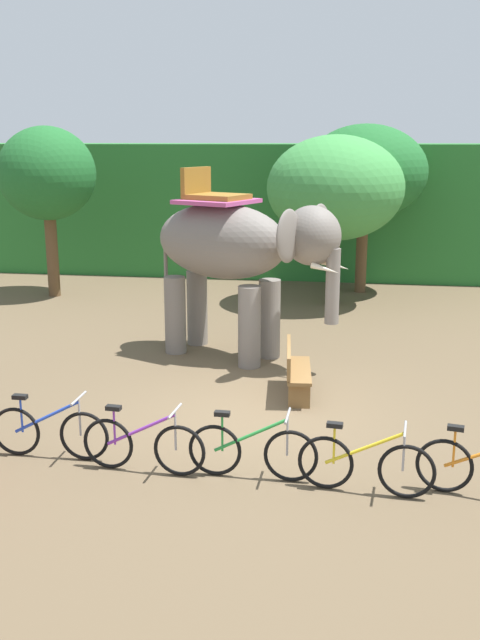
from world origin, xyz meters
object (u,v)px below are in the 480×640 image
Objects in this scene: tree_center_left at (335,188)px; bike_purple at (143,445)px; elephant at (236,250)px; bike_yellow at (365,465)px; bike_blue at (49,432)px; tree_right at (47,175)px; wooden_bench at (295,369)px; tree_far_right at (365,173)px; bike_green at (252,451)px.

tree_center_left is 11.04m from bike_purple.
bike_yellow is at bearing -65.54° from elephant.
bike_blue is 4.32m from bike_yellow.
tree_right reaches higher than wooden_bench.
elephant is 5.63m from bike_purple.
bike_blue is 1.42m from bike_purple.
tree_far_right reaches higher than bike_blue.
wooden_bench is at bearing 84.40° from bike_green.
bike_blue is at bearing 170.57° from bike_purple.
bike_green is (2.86, -0.20, 0.00)m from bike_blue.
tree_far_right is at bearing 65.92° from tree_center_left.
tree_right is 7.93m from elephant.
tree_right is 0.99× the size of tree_far_right.
tree_right reaches higher than bike_green.
tree_right is 7.82m from tree_center_left.
elephant reaches higher than bike_yellow.
bike_blue is at bearing 174.78° from bike_yellow.
tree_far_right is at bearing 69.44° from elephant.
tree_right is 3.06× the size of wooden_bench.
tree_center_left is at bearing 86.45° from wooden_bench.
tree_far_right is 13.11m from bike_blue.
bike_purple is (-2.22, -10.47, -2.69)m from tree_center_left.
bike_yellow is at bearing -7.57° from bike_green.
bike_blue and bike_green have the same top height.
elephant is at bearing 123.29° from wooden_bench.
tree_far_right is at bearing 82.79° from bike_green.
elephant is at bearing -40.08° from tree_right.
bike_purple is 1.00× the size of bike_green.
tree_center_left is at bearing 78.04° from bike_purple.
tree_far_right reaches higher than bike_purple.
bike_green is 3.23m from wooden_bench.
wooden_bench is at bearing -93.55° from tree_center_left.
bike_green reaches higher than wooden_bench.
tree_right is 11.37m from bike_blue.
bike_blue reaches higher than wooden_bench.
tree_center_left is 10.81m from bike_green.
tree_far_right reaches higher than tree_right.
bike_green is 1.00× the size of bike_yellow.
tree_right is 10.65m from wooden_bench.
bike_green is at bearing 1.27° from bike_purple.
bike_yellow is (2.90, -0.16, 0.00)m from bike_purple.
elephant is at bearing 101.19° from bike_green.
tree_center_left is 2.60× the size of bike_purple.
bike_purple is 1.46m from bike_green.
elephant is 2.73× the size of wooden_bench.
tree_right is 13.86m from bike_yellow.
wooden_bench is (7.36, -7.12, -2.90)m from tree_right.
tree_right is 12.86m from bike_green.
bike_yellow is (0.68, -10.63, -2.69)m from tree_center_left.
bike_blue is at bearing -109.65° from elephant.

